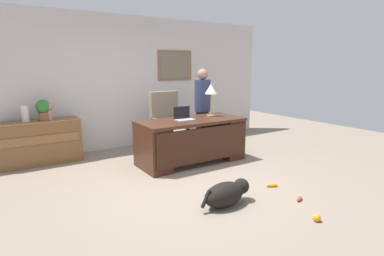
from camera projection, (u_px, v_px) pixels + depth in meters
The scene contains 15 objects.
ground_plane at pixel (194, 182), 4.62m from camera, with size 12.00×12.00×0.00m, color gray.
back_wall at pixel (126, 82), 6.49m from camera, with size 7.00×0.16×2.70m.
desk at pixel (192, 139), 5.48m from camera, with size 1.87×0.83×0.77m.
credenza at pixel (40, 142), 5.45m from camera, with size 1.32×0.50×0.76m.
armchair at pixel (168, 125), 6.24m from camera, with size 0.60×0.59×1.19m.
person_standing at pixel (202, 108), 6.33m from camera, with size 0.32×0.32×1.63m.
dog_lying at pixel (227, 193), 3.82m from camera, with size 0.75×0.34×0.30m.
laptop at pixel (184, 117), 5.39m from camera, with size 0.32×0.22×0.22m.
desk_lamp at pixel (211, 91), 5.68m from camera, with size 0.22×0.22×0.60m.
vase_with_flowers at pixel (48, 109), 5.44m from camera, with size 0.17×0.17×0.32m.
vase_empty at pixel (25, 114), 5.26m from camera, with size 0.12×0.12×0.27m, color silver.
potted_plant at pixel (43, 109), 5.39m from camera, with size 0.24×0.24×0.36m.
dog_toy_ball at pixel (317, 218), 3.44m from camera, with size 0.09×0.09×0.09m, color orange.
dog_toy_bone at pixel (299, 199), 3.97m from camera, with size 0.15×0.05×0.05m, color #E53F33.
dog_toy_plush at pixel (272, 185), 4.42m from camera, with size 0.17×0.05×0.05m, color orange.
Camera 1 is at (-2.40, -3.65, 1.69)m, focal length 29.14 mm.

